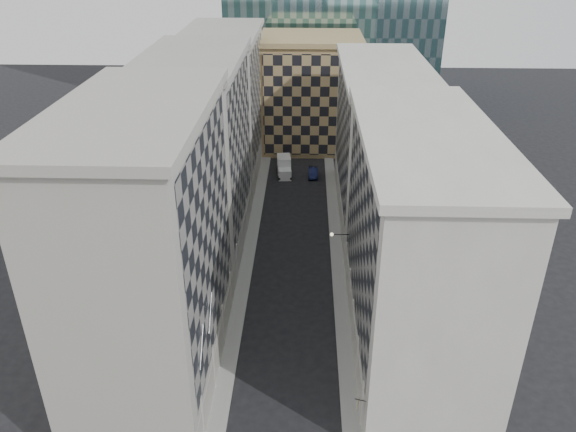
# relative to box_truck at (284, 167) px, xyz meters

# --- Properties ---
(sidewalk_west) EXTENTS (1.50, 100.00, 0.15)m
(sidewalk_west) POSITION_rel_box_truck_xyz_m (-3.28, -24.16, -1.12)
(sidewalk_west) COLOR gray
(sidewalk_west) RESTS_ON ground
(sidewalk_east) EXTENTS (1.50, 100.00, 0.15)m
(sidewalk_east) POSITION_rel_box_truck_xyz_m (7.22, -24.16, -1.12)
(sidewalk_east) COLOR gray
(sidewalk_east) RESTS_ON ground
(bldg_left_a) EXTENTS (10.80, 22.80, 23.70)m
(bldg_left_a) POSITION_rel_box_truck_xyz_m (-8.91, -43.16, 10.63)
(bldg_left_a) COLOR #A09C90
(bldg_left_a) RESTS_ON ground
(bldg_left_b) EXTENTS (10.80, 22.80, 22.70)m
(bldg_left_b) POSITION_rel_box_truck_xyz_m (-8.91, -21.16, 10.13)
(bldg_left_b) COLOR #99958E
(bldg_left_b) RESTS_ON ground
(bldg_left_c) EXTENTS (10.80, 22.80, 21.70)m
(bldg_left_c) POSITION_rel_box_truck_xyz_m (-8.91, 0.84, 9.63)
(bldg_left_c) COLOR #A09C90
(bldg_left_c) RESTS_ON ground
(bldg_right_a) EXTENTS (10.80, 26.80, 20.70)m
(bldg_right_a) POSITION_rel_box_truck_xyz_m (12.85, -39.16, 9.12)
(bldg_right_a) COLOR #BCB8AD
(bldg_right_a) RESTS_ON ground
(bldg_right_b) EXTENTS (10.80, 28.80, 19.70)m
(bldg_right_b) POSITION_rel_box_truck_xyz_m (12.87, -12.16, 8.65)
(bldg_right_b) COLOR #BCB8AD
(bldg_right_b) RESTS_ON ground
(tan_block) EXTENTS (16.80, 14.80, 18.80)m
(tan_block) POSITION_rel_box_truck_xyz_m (3.97, 13.73, 8.24)
(tan_block) COLOR tan
(tan_block) RESTS_ON ground
(flagpoles_left) EXTENTS (0.10, 6.33, 2.33)m
(flagpoles_left) POSITION_rel_box_truck_xyz_m (-3.93, -48.16, 6.80)
(flagpoles_left) COLOR gray
(flagpoles_left) RESTS_ON ground
(bracket_lamp) EXTENTS (1.98, 0.36, 0.36)m
(bracket_lamp) POSITION_rel_box_truck_xyz_m (6.35, -30.16, 5.00)
(bracket_lamp) COLOR black
(bracket_lamp) RESTS_ON ground
(box_truck) EXTENTS (2.49, 5.18, 2.75)m
(box_truck) POSITION_rel_box_truck_xyz_m (0.00, 0.00, 0.00)
(box_truck) COLOR silver
(box_truck) RESTS_ON ground
(dark_car) EXTENTS (1.42, 4.05, 1.33)m
(dark_car) POSITION_rel_box_truck_xyz_m (4.51, -0.61, -0.53)
(dark_car) COLOR #10163C
(dark_car) RESTS_ON ground
(shop_sign) EXTENTS (0.84, 0.74, 0.84)m
(shop_sign) POSITION_rel_box_truck_xyz_m (7.39, -51.16, 2.63)
(shop_sign) COLOR black
(shop_sign) RESTS_ON ground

